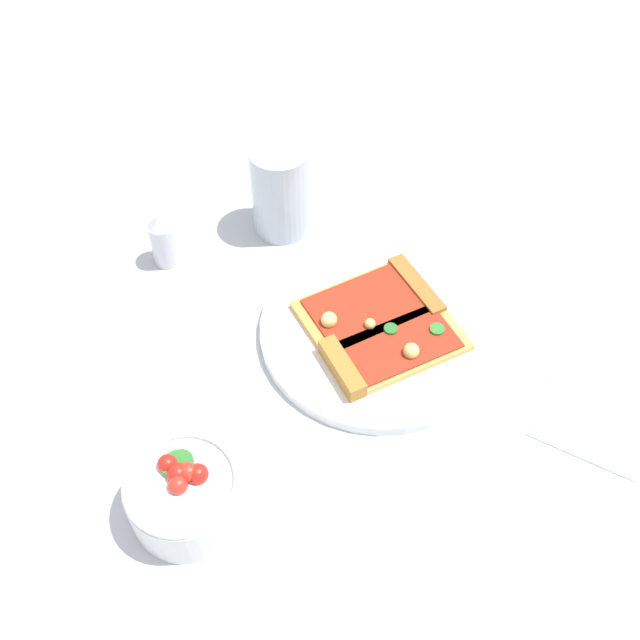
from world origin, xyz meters
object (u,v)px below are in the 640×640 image
Objects in this scene: pizza_slice_near at (387,352)px; pepper_shaker at (164,240)px; pizza_slice_far at (373,305)px; paper_napkin at (598,406)px; salad_bowl at (186,494)px; plate at (378,330)px; soda_glass at (281,194)px.

pepper_shaker reaches higher than pizza_slice_near.
pizza_slice_far is 0.27m from paper_napkin.
salad_bowl is at bearing 88.35° from pizza_slice_far.
soda_glass is (0.20, -0.08, 0.05)m from plate.
pepper_shaker is at bearing 11.76° from plate.
plate is 0.25m from paper_napkin.
plate is 1.51× the size of pizza_slice_far.
pizza_slice_near is (-0.03, 0.03, 0.01)m from plate.
pizza_slice_far is at bearing -43.82° from pizza_slice_near.
paper_napkin is at bearing -158.39° from pizza_slice_near.
plate is at bearing -168.24° from pepper_shaker.
soda_glass reaches higher than pizza_slice_near.
soda_glass is 1.67× the size of pepper_shaker.
pizza_slice_near is 2.38× the size of pepper_shaker.
pepper_shaker reaches higher than paper_napkin.
pepper_shaker is (0.08, 0.13, -0.02)m from soda_glass.
pepper_shaker is at bearing 12.26° from paper_napkin.
pizza_slice_far is 0.31m from salad_bowl.
pepper_shaker reaches higher than salad_bowl.
paper_napkin is at bearing -167.17° from plate.
soda_glass reaches higher than paper_napkin.
pizza_slice_far is at bearing -91.65° from salad_bowl.
soda_glass is (0.18, -0.06, 0.04)m from pizza_slice_far.
salad_bowl reaches higher than paper_napkin.
plate is at bearing -95.66° from salad_bowl.
paper_napkin is at bearing -128.47° from salad_bowl.
pizza_slice_near is at bearing 155.37° from soda_glass.
plate is 2.46× the size of salad_bowl.
pizza_slice_near is 1.43× the size of soda_glass.
paper_napkin is (-0.25, -0.06, -0.01)m from plate.
plate is at bearing 159.24° from soda_glass.
soda_glass is 0.16m from pepper_shaker.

